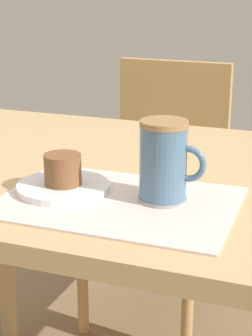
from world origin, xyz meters
TOP-DOWN VIEW (x-y plane):
  - dining_table at (0.00, 0.00)m, footprint 1.12×0.77m
  - wooden_chair at (-0.11, 0.69)m, footprint 0.44×0.44m
  - placemat at (0.07, -0.18)m, footprint 0.40×0.28m
  - pastry_plate at (-0.04, -0.17)m, footprint 0.17×0.17m
  - pastry at (-0.04, -0.17)m, footprint 0.07×0.07m
  - coffee_coaster at (0.14, -0.15)m, footprint 0.08×0.08m
  - coffee_mug at (0.14, -0.15)m, footprint 0.11×0.08m

SIDE VIEW (x-z plane):
  - wooden_chair at x=-0.11m, z-range 0.05..0.91m
  - dining_table at x=0.00m, z-range 0.29..1.04m
  - placemat at x=0.07m, z-range 0.75..0.76m
  - coffee_coaster at x=0.14m, z-range 0.76..0.76m
  - pastry_plate at x=-0.04m, z-range 0.76..0.77m
  - pastry at x=-0.04m, z-range 0.77..0.82m
  - coffee_mug at x=0.14m, z-range 0.76..0.90m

